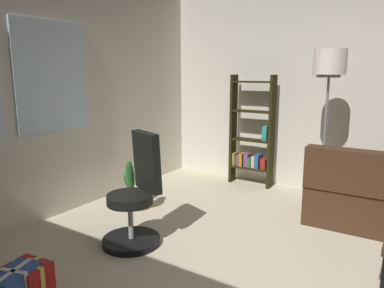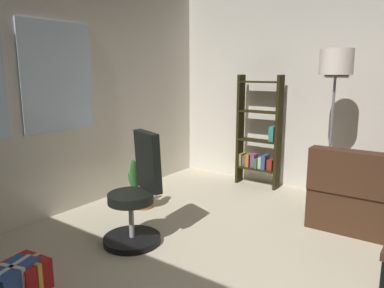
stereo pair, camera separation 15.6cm
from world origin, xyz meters
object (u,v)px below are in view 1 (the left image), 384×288
(gift_box_blue, at_px, (15,288))
(potted_plant, at_px, (138,189))
(office_chair, at_px, (136,201))
(bookshelf, at_px, (252,138))
(floor_lamp, at_px, (329,74))
(gift_box_red, at_px, (29,279))

(gift_box_blue, xyz_separation_m, potted_plant, (1.90, 0.52, 0.12))
(gift_box_blue, distance_m, office_chair, 1.25)
(bookshelf, bearing_deg, potted_plant, 156.11)
(bookshelf, bearing_deg, floor_lamp, -112.97)
(gift_box_blue, distance_m, potted_plant, 1.98)
(floor_lamp, distance_m, potted_plant, 2.60)
(bookshelf, distance_m, potted_plant, 1.87)
(gift_box_red, distance_m, bookshelf, 3.49)
(potted_plant, bearing_deg, gift_box_red, -164.82)
(office_chair, bearing_deg, bookshelf, -3.62)
(gift_box_blue, distance_m, floor_lamp, 3.68)
(gift_box_blue, distance_m, bookshelf, 3.61)
(bookshelf, distance_m, floor_lamp, 1.53)
(office_chair, xyz_separation_m, bookshelf, (2.35, -0.15, 0.28))
(bookshelf, bearing_deg, office_chair, 176.38)
(potted_plant, bearing_deg, floor_lamp, -57.59)
(floor_lamp, xyz_separation_m, potted_plant, (-1.18, 1.86, -1.37))
(potted_plant, bearing_deg, bookshelf, -23.89)
(office_chair, xyz_separation_m, potted_plant, (0.68, 0.59, -0.17))
(floor_lamp, relative_size, potted_plant, 2.93)
(bookshelf, xyz_separation_m, potted_plant, (-1.66, 0.74, -0.45))
(gift_box_red, distance_m, potted_plant, 1.84)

